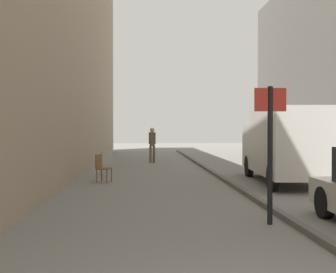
{
  "coord_description": "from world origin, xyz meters",
  "views": [
    {
      "loc": [
        -1.23,
        -2.59,
        1.8
      ],
      "look_at": [
        -0.35,
        12.24,
        1.54
      ],
      "focal_mm": 45.69,
      "sensor_mm": 36.0,
      "label": 1
    }
  ],
  "objects_px": {
    "cafe_chair_near_window": "(106,162)",
    "pedestrian_main_foreground": "(152,142)",
    "cafe_chair_by_doorway": "(102,166)",
    "street_sign_post": "(270,142)",
    "delivery_van": "(285,144)"
  },
  "relations": [
    {
      "from": "street_sign_post",
      "to": "pedestrian_main_foreground",
      "type": "bearing_deg",
      "value": -81.28
    },
    {
      "from": "delivery_van",
      "to": "street_sign_post",
      "type": "bearing_deg",
      "value": -107.25
    },
    {
      "from": "cafe_chair_near_window",
      "to": "street_sign_post",
      "type": "bearing_deg",
      "value": -85.17
    },
    {
      "from": "cafe_chair_near_window",
      "to": "pedestrian_main_foreground",
      "type": "bearing_deg",
      "value": 54.31
    },
    {
      "from": "street_sign_post",
      "to": "cafe_chair_by_doorway",
      "type": "height_order",
      "value": "street_sign_post"
    },
    {
      "from": "cafe_chair_near_window",
      "to": "cafe_chair_by_doorway",
      "type": "relative_size",
      "value": 1.0
    },
    {
      "from": "cafe_chair_near_window",
      "to": "cafe_chair_by_doorway",
      "type": "bearing_deg",
      "value": -108.85
    },
    {
      "from": "delivery_van",
      "to": "cafe_chair_by_doorway",
      "type": "xyz_separation_m",
      "value": [
        -6.12,
        0.54,
        -0.77
      ]
    },
    {
      "from": "cafe_chair_by_doorway",
      "to": "pedestrian_main_foreground",
      "type": "bearing_deg",
      "value": -171.83
    },
    {
      "from": "delivery_van",
      "to": "cafe_chair_near_window",
      "type": "bearing_deg",
      "value": 162.17
    },
    {
      "from": "pedestrian_main_foreground",
      "to": "street_sign_post",
      "type": "bearing_deg",
      "value": 88.65
    },
    {
      "from": "cafe_chair_near_window",
      "to": "delivery_van",
      "type": "bearing_deg",
      "value": -41.0
    },
    {
      "from": "pedestrian_main_foreground",
      "to": "delivery_van",
      "type": "distance_m",
      "value": 9.84
    },
    {
      "from": "delivery_van",
      "to": "cafe_chair_by_doorway",
      "type": "distance_m",
      "value": 6.19
    },
    {
      "from": "cafe_chair_near_window",
      "to": "cafe_chair_by_doorway",
      "type": "height_order",
      "value": "same"
    }
  ]
}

